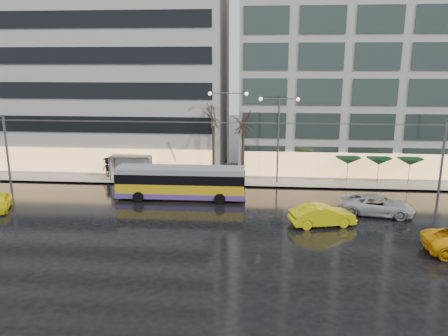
# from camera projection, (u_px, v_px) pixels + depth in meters

# --- Properties ---
(ground) EXTENTS (140.00, 140.00, 0.00)m
(ground) POSITION_uv_depth(u_px,v_px,m) (192.00, 218.00, 34.52)
(ground) COLOR black
(ground) RESTS_ON ground
(sidewalk) EXTENTS (80.00, 10.00, 0.15)m
(sidewalk) POSITION_uv_depth(u_px,v_px,m) (230.00, 174.00, 47.90)
(sidewalk) COLOR gray
(sidewalk) RESTS_ON ground
(kerb) EXTENTS (80.00, 0.10, 0.15)m
(kerb) POSITION_uv_depth(u_px,v_px,m) (227.00, 186.00, 43.11)
(kerb) COLOR slate
(kerb) RESTS_ON ground
(building_left) EXTENTS (34.00, 14.00, 22.00)m
(building_left) POSITION_uv_depth(u_px,v_px,m) (82.00, 70.00, 51.60)
(building_left) COLOR #AEACA7
(building_left) RESTS_ON sidewalk
(building_right) EXTENTS (32.00, 14.00, 25.00)m
(building_right) POSITION_uv_depth(u_px,v_px,m) (386.00, 56.00, 48.39)
(building_right) COLOR #AEACA7
(building_right) RESTS_ON sidewalk
(trolleybus) EXTENTS (11.49, 4.51, 5.31)m
(trolleybus) POSITION_uv_depth(u_px,v_px,m) (181.00, 184.00, 38.98)
(trolleybus) COLOR gold
(trolleybus) RESTS_ON ground
(catenary) EXTENTS (42.24, 5.12, 7.00)m
(catenary) POSITION_uv_depth(u_px,v_px,m) (215.00, 147.00, 41.13)
(catenary) COLOR #595B60
(catenary) RESTS_ON ground
(bus_shelter) EXTENTS (4.20, 1.60, 2.51)m
(bus_shelter) POSITION_uv_depth(u_px,v_px,m) (128.00, 162.00, 45.09)
(bus_shelter) COLOR #595B60
(bus_shelter) RESTS_ON sidewalk
(street_lamp_near) EXTENTS (3.96, 0.36, 9.03)m
(street_lamp_near) POSITION_uv_depth(u_px,v_px,m) (228.00, 124.00, 43.41)
(street_lamp_near) COLOR #595B60
(street_lamp_near) RESTS_ON sidewalk
(street_lamp_far) EXTENTS (3.96, 0.36, 8.53)m
(street_lamp_far) POSITION_uv_depth(u_px,v_px,m) (278.00, 128.00, 43.06)
(street_lamp_far) COLOR #595B60
(street_lamp_far) RESTS_ON sidewalk
(tree_a) EXTENTS (3.20, 3.20, 8.40)m
(tree_a) POSITION_uv_depth(u_px,v_px,m) (213.00, 113.00, 43.47)
(tree_a) COLOR black
(tree_a) RESTS_ON sidewalk
(tree_b) EXTENTS (3.20, 3.20, 7.70)m
(tree_b) POSITION_uv_depth(u_px,v_px,m) (243.00, 120.00, 43.58)
(tree_b) COLOR black
(tree_b) RESTS_ON sidewalk
(parasol_a) EXTENTS (2.50, 2.50, 2.65)m
(parasol_a) POSITION_uv_depth(u_px,v_px,m) (348.00, 161.00, 43.46)
(parasol_a) COLOR #595B60
(parasol_a) RESTS_ON sidewalk
(parasol_b) EXTENTS (2.50, 2.50, 2.65)m
(parasol_b) POSITION_uv_depth(u_px,v_px,m) (379.00, 161.00, 43.21)
(parasol_b) COLOR #595B60
(parasol_b) RESTS_ON sidewalk
(parasol_c) EXTENTS (2.50, 2.50, 2.65)m
(parasol_c) POSITION_uv_depth(u_px,v_px,m) (410.00, 162.00, 42.97)
(parasol_c) COLOR #595B60
(parasol_c) RESTS_ON sidewalk
(taxi_b) EXTENTS (5.15, 2.85, 1.61)m
(taxi_b) POSITION_uv_depth(u_px,v_px,m) (322.00, 215.00, 32.75)
(taxi_b) COLOR yellow
(taxi_b) RESTS_ON ground
(sedan_silver) EXTENTS (6.09, 3.54, 1.59)m
(sedan_silver) POSITION_uv_depth(u_px,v_px,m) (377.00, 205.00, 35.14)
(sedan_silver) COLOR #B3B3B8
(sedan_silver) RESTS_ON ground
(pedestrian_a) EXTENTS (1.24, 1.25, 2.19)m
(pedestrian_a) POSITION_uv_depth(u_px,v_px,m) (159.00, 169.00, 43.65)
(pedestrian_a) COLOR black
(pedestrian_a) RESTS_ON sidewalk
(pedestrian_b) EXTENTS (0.87, 0.75, 1.54)m
(pedestrian_b) POSITION_uv_depth(u_px,v_px,m) (150.00, 174.00, 44.30)
(pedestrian_b) COLOR black
(pedestrian_b) RESTS_ON sidewalk
(pedestrian_c) EXTENTS (1.28, 0.91, 2.11)m
(pedestrian_c) POSITION_uv_depth(u_px,v_px,m) (108.00, 166.00, 46.18)
(pedestrian_c) COLOR black
(pedestrian_c) RESTS_ON sidewalk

